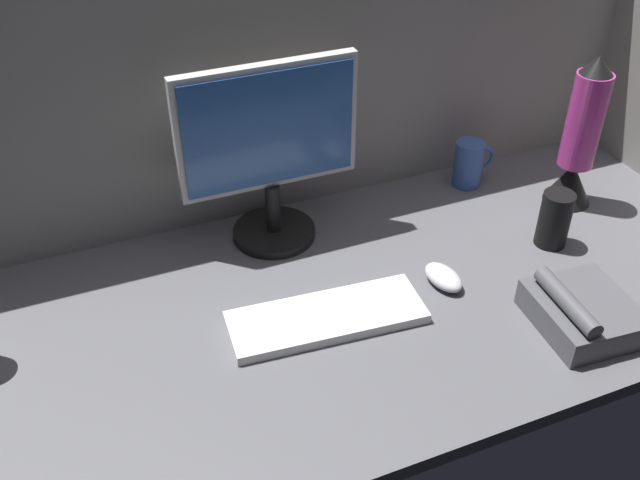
% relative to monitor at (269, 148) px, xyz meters
% --- Properties ---
extents(ground_plane, '(1.80, 0.80, 0.03)m').
position_rel_monitor_xyz_m(ground_plane, '(0.08, -0.25, -0.23)').
color(ground_plane, '#515156').
extents(cubicle_wall_back, '(1.80, 0.05, 0.58)m').
position_rel_monitor_xyz_m(cubicle_wall_back, '(0.08, 0.12, 0.08)').
color(cubicle_wall_back, gray).
rests_on(cubicle_wall_back, ground_plane).
extents(monitor, '(0.38, 0.18, 0.39)m').
position_rel_monitor_xyz_m(monitor, '(0.00, 0.00, 0.00)').
color(monitor, black).
rests_on(monitor, ground_plane).
extents(keyboard, '(0.38, 0.16, 0.02)m').
position_rel_monitor_xyz_m(keyboard, '(-0.00, -0.30, -0.20)').
color(keyboard, silver).
rests_on(keyboard, ground_plane).
extents(mouse, '(0.07, 0.10, 0.03)m').
position_rel_monitor_xyz_m(mouse, '(0.26, -0.29, -0.20)').
color(mouse, silver).
rests_on(mouse, ground_plane).
extents(mug_black_travel, '(0.07, 0.07, 0.13)m').
position_rel_monitor_xyz_m(mug_black_travel, '(0.54, -0.26, -0.15)').
color(mug_black_travel, black).
rests_on(mug_black_travel, ground_plane).
extents(mug_ceramic_blue, '(0.11, 0.07, 0.11)m').
position_rel_monitor_xyz_m(mug_ceramic_blue, '(0.50, 0.02, -0.16)').
color(mug_ceramic_blue, '#38569E').
rests_on(mug_ceramic_blue, ground_plane).
extents(lava_lamp, '(0.11, 0.11, 0.36)m').
position_rel_monitor_xyz_m(lava_lamp, '(0.68, -0.14, -0.07)').
color(lava_lamp, black).
rests_on(lava_lamp, ground_plane).
extents(desk_phone, '(0.18, 0.20, 0.09)m').
position_rel_monitor_xyz_m(desk_phone, '(0.43, -0.49, -0.18)').
color(desk_phone, '#4C4C51').
rests_on(desk_phone, ground_plane).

